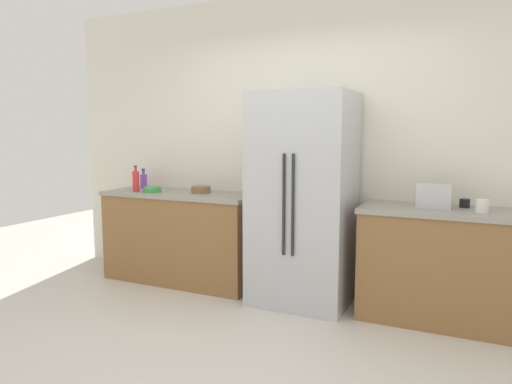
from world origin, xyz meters
The scene contains 12 objects.
ground_plane centered at (0.00, 0.00, 0.00)m, with size 10.99×10.99×0.00m, color beige.
kitchen_back_panel centered at (0.00, 1.68, 1.42)m, with size 5.49×0.10×2.84m, color silver.
counter_left centered at (-1.25, 1.33, 0.46)m, with size 1.62×0.61×0.92m.
counter_right centered at (1.28, 1.33, 0.46)m, with size 1.35×0.61×0.92m.
refrigerator centered at (0.08, 1.27, 0.94)m, with size 0.85×0.71×1.87m.
toaster centered at (1.17, 1.32, 1.02)m, with size 0.26×0.15×0.19m, color silver.
bottle_a centered at (-1.81, 1.45, 1.01)m, with size 0.07×0.07×0.22m.
bottle_b centered at (-1.71, 1.19, 1.03)m, with size 0.07×0.07×0.27m.
cup_a centered at (1.52, 1.27, 0.97)m, with size 0.09×0.09×0.10m, color white.
cup_b centered at (1.39, 1.48, 0.96)m, with size 0.08×0.08×0.07m, color black.
bowl_a centered at (-1.04, 1.37, 0.96)m, with size 0.20×0.20×0.07m, color brown.
bowl_b centered at (-1.52, 1.22, 0.95)m, with size 0.18×0.18×0.05m, color green.
Camera 1 is at (1.45, -2.63, 1.52)m, focal length 32.90 mm.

